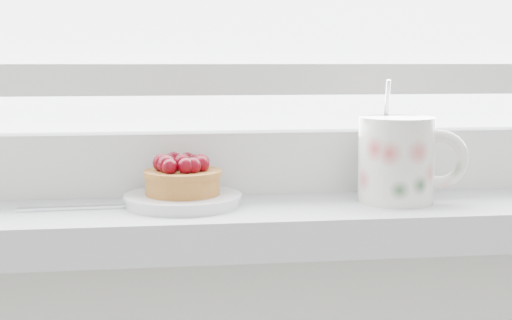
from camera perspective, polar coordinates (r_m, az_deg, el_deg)
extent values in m
cube|color=silver|center=(0.77, -0.59, -4.83)|extent=(1.60, 0.20, 0.04)
cube|color=silver|center=(0.83, -1.19, -0.08)|extent=(1.30, 0.05, 0.07)
cube|color=silver|center=(0.82, -1.21, 6.47)|extent=(1.30, 0.04, 0.04)
cylinder|color=silver|center=(0.75, -5.86, -3.18)|extent=(0.12, 0.12, 0.01)
cylinder|color=#92561F|center=(0.75, -5.88, -1.78)|extent=(0.08, 0.08, 0.03)
cylinder|color=#92561F|center=(0.75, -5.89, -1.05)|extent=(0.08, 0.08, 0.01)
sphere|color=#430008|center=(0.75, -5.91, -0.23)|extent=(0.02, 0.02, 0.02)
sphere|color=#430008|center=(0.75, -4.43, -0.18)|extent=(0.02, 0.02, 0.02)
sphere|color=#430008|center=(0.76, -4.96, -0.14)|extent=(0.02, 0.02, 0.02)
sphere|color=#430008|center=(0.77, -5.50, -0.03)|extent=(0.02, 0.02, 0.02)
sphere|color=#430008|center=(0.77, -6.58, -0.01)|extent=(0.02, 0.02, 0.02)
sphere|color=#430008|center=(0.76, -7.05, -0.15)|extent=(0.02, 0.02, 0.02)
sphere|color=#430008|center=(0.75, -7.53, -0.22)|extent=(0.02, 0.02, 0.02)
sphere|color=#430008|center=(0.74, -7.18, -0.35)|extent=(0.02, 0.02, 0.02)
sphere|color=#430008|center=(0.73, -6.92, -0.54)|extent=(0.02, 0.02, 0.02)
sphere|color=#430008|center=(0.73, -5.64, -0.49)|extent=(0.02, 0.02, 0.02)
sphere|color=#430008|center=(0.73, -5.07, -0.46)|extent=(0.02, 0.02, 0.02)
sphere|color=#430008|center=(0.74, -4.38, -0.32)|extent=(0.02, 0.02, 0.02)
cylinder|color=silver|center=(0.78, 11.15, 0.03)|extent=(0.10, 0.10, 0.09)
cylinder|color=black|center=(0.77, 11.23, 3.10)|extent=(0.07, 0.07, 0.01)
torus|color=silver|center=(0.78, 14.41, 0.07)|extent=(0.06, 0.03, 0.06)
cylinder|color=silver|center=(0.79, 10.42, 4.34)|extent=(0.01, 0.02, 0.06)
cube|color=silver|center=(0.75, -14.36, -3.71)|extent=(0.10, 0.01, 0.00)
cube|color=silver|center=(0.76, -17.90, -3.77)|extent=(0.02, 0.01, 0.00)
cube|color=silver|center=(0.75, -9.86, -3.62)|extent=(0.02, 0.01, 0.00)
cube|color=silver|center=(0.75, -8.14, -3.58)|extent=(0.03, 0.02, 0.00)
cube|color=silver|center=(0.74, -5.95, -3.67)|extent=(0.03, 0.00, 0.00)
cube|color=silver|center=(0.75, -5.98, -3.57)|extent=(0.03, 0.00, 0.00)
cube|color=silver|center=(0.76, -6.01, -3.49)|extent=(0.03, 0.00, 0.00)
cube|color=silver|center=(0.76, -6.04, -3.40)|extent=(0.03, 0.00, 0.00)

